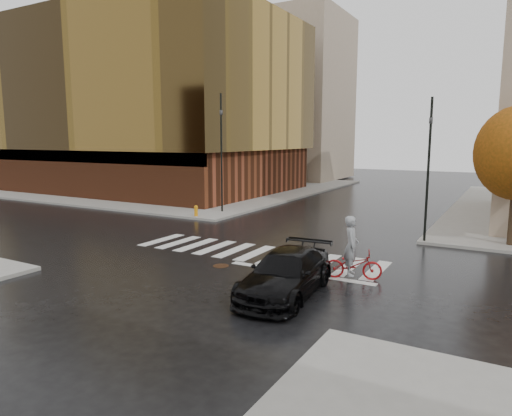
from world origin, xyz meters
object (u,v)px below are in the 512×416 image
Objects in this scene: cyclist at (353,258)px; traffic_light_nw at (221,144)px; sedan at (286,274)px; traffic_light_ne at (429,161)px; fire_hydrant at (196,210)px.

traffic_light_nw is (-12.50, 10.00, 3.97)m from cyclist.
traffic_light_ne is (2.65, 10.12, 3.32)m from sedan.
traffic_light_ne reaches higher than cyclist.
fire_hydrant is at bearing 42.43° from cyclist.
sedan is at bearing -41.90° from fire_hydrant.
sedan is 15.46m from fire_hydrant.
cyclist is 0.29× the size of traffic_light_nw.
traffic_light_ne is (13.80, -2.70, -0.71)m from traffic_light_nw.
sedan is 0.63× the size of traffic_light_nw.
cyclist is 8.10m from traffic_light_ne.
sedan is at bearing 85.61° from traffic_light_ne.
fire_hydrant is at bearing 15.33° from traffic_light_nw.
sedan is 7.08× the size of fire_hydrant.
traffic_light_ne reaches higher than fire_hydrant.
traffic_light_nw is at bearing 126.34° from sedan.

